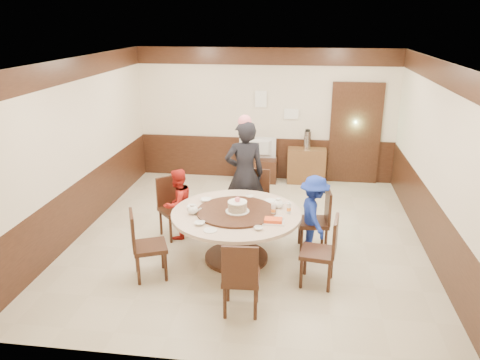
# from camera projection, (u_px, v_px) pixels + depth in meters

# --- Properties ---
(room) EXTENTS (6.00, 6.04, 2.84)m
(room) POSITION_uv_depth(u_px,v_px,m) (250.00, 173.00, 7.30)
(room) COLOR beige
(room) RESTS_ON ground
(banquet_table) EXTENTS (1.86, 1.86, 0.78)m
(banquet_table) POSITION_uv_depth(u_px,v_px,m) (236.00, 226.00, 6.75)
(banquet_table) COLOR #321A0F
(banquet_table) RESTS_ON ground
(chair_0) EXTENTS (0.49, 0.48, 0.97)m
(chair_0) POSITION_uv_depth(u_px,v_px,m) (314.00, 231.00, 7.12)
(chair_0) COLOR #321A0F
(chair_0) RESTS_ON ground
(chair_1) EXTENTS (0.50, 0.51, 0.97)m
(chair_1) POSITION_uv_depth(u_px,v_px,m) (255.00, 209.00, 7.92)
(chair_1) COLOR #321A0F
(chair_1) RESTS_ON ground
(chair_2) EXTENTS (0.62, 0.62, 0.97)m
(chair_2) POSITION_uv_depth(u_px,v_px,m) (175.00, 218.00, 7.58)
(chair_2) COLOR #321A0F
(chair_2) RESTS_ON ground
(chair_3) EXTENTS (0.58, 0.58, 0.97)m
(chair_3) POSITION_uv_depth(u_px,v_px,m) (149.00, 257.00, 6.36)
(chair_3) COLOR #321A0F
(chair_3) RESTS_ON ground
(chair_4) EXTENTS (0.46, 0.47, 0.97)m
(chair_4) POSITION_uv_depth(u_px,v_px,m) (241.00, 289.00, 5.60)
(chair_4) COLOR #321A0F
(chair_4) RESTS_ON ground
(chair_5) EXTENTS (0.51, 0.50, 0.97)m
(chair_5) POSITION_uv_depth(u_px,v_px,m) (319.00, 263.00, 6.19)
(chair_5) COLOR #321A0F
(chair_5) RESTS_ON ground
(person_standing) EXTENTS (0.76, 0.61, 1.83)m
(person_standing) POSITION_uv_depth(u_px,v_px,m) (245.00, 175.00, 7.76)
(person_standing) COLOR black
(person_standing) RESTS_ON ground
(person_red) EXTENTS (0.66, 0.70, 1.15)m
(person_red) POSITION_uv_depth(u_px,v_px,m) (178.00, 204.00, 7.44)
(person_red) COLOR red
(person_red) RESTS_ON ground
(person_blue) EXTENTS (0.62, 0.86, 1.21)m
(person_blue) POSITION_uv_depth(u_px,v_px,m) (314.00, 215.00, 6.96)
(person_blue) COLOR navy
(person_blue) RESTS_ON ground
(birthday_cake) EXTENTS (0.34, 0.34, 0.22)m
(birthday_cake) POSITION_uv_depth(u_px,v_px,m) (237.00, 206.00, 6.60)
(birthday_cake) COLOR white
(birthday_cake) RESTS_ON banquet_table
(teapot_left) EXTENTS (0.17, 0.15, 0.13)m
(teapot_left) POSITION_uv_depth(u_px,v_px,m) (193.00, 210.00, 6.60)
(teapot_left) COLOR white
(teapot_left) RESTS_ON banquet_table
(teapot_right) EXTENTS (0.17, 0.15, 0.13)m
(teapot_right) POSITION_uv_depth(u_px,v_px,m) (278.00, 204.00, 6.81)
(teapot_right) COLOR white
(teapot_right) RESTS_ON banquet_table
(bowl_0) EXTENTS (0.16, 0.16, 0.04)m
(bowl_0) POSITION_uv_depth(u_px,v_px,m) (206.00, 200.00, 7.07)
(bowl_0) COLOR white
(bowl_0) RESTS_ON banquet_table
(bowl_1) EXTENTS (0.12, 0.12, 0.04)m
(bowl_1) POSITION_uv_depth(u_px,v_px,m) (258.00, 228.00, 6.13)
(bowl_1) COLOR white
(bowl_1) RESTS_ON banquet_table
(bowl_2) EXTENTS (0.14, 0.14, 0.04)m
(bowl_2) POSITION_uv_depth(u_px,v_px,m) (200.00, 223.00, 6.28)
(bowl_2) COLOR white
(bowl_2) RESTS_ON banquet_table
(bowl_3) EXTENTS (0.15, 0.15, 0.05)m
(bowl_3) POSITION_uv_depth(u_px,v_px,m) (279.00, 218.00, 6.41)
(bowl_3) COLOR white
(bowl_3) RESTS_ON banquet_table
(bowl_4) EXTENTS (0.14, 0.14, 0.03)m
(bowl_4) POSITION_uv_depth(u_px,v_px,m) (192.00, 207.00, 6.81)
(bowl_4) COLOR white
(bowl_4) RESTS_ON banquet_table
(bowl_5) EXTENTS (0.12, 0.12, 0.04)m
(bowl_5) POSITION_uv_depth(u_px,v_px,m) (250.00, 197.00, 7.20)
(bowl_5) COLOR white
(bowl_5) RESTS_ON banquet_table
(saucer_near) EXTENTS (0.18, 0.18, 0.01)m
(saucer_near) POSITION_uv_depth(u_px,v_px,m) (210.00, 230.00, 6.10)
(saucer_near) COLOR white
(saucer_near) RESTS_ON banquet_table
(saucer_far) EXTENTS (0.18, 0.18, 0.01)m
(saucer_far) POSITION_uv_depth(u_px,v_px,m) (270.00, 201.00, 7.08)
(saucer_far) COLOR white
(saucer_far) RESTS_ON banquet_table
(shrimp_platter) EXTENTS (0.30, 0.20, 0.06)m
(shrimp_platter) POSITION_uv_depth(u_px,v_px,m) (273.00, 221.00, 6.32)
(shrimp_platter) COLOR white
(shrimp_platter) RESTS_ON banquet_table
(bottle_0) EXTENTS (0.06, 0.06, 0.16)m
(bottle_0) POSITION_uv_depth(u_px,v_px,m) (273.00, 210.00, 6.56)
(bottle_0) COLOR white
(bottle_0) RESTS_ON banquet_table
(bottle_1) EXTENTS (0.06, 0.06, 0.16)m
(bottle_1) POSITION_uv_depth(u_px,v_px,m) (289.00, 208.00, 6.60)
(bottle_1) COLOR white
(bottle_1) RESTS_ON banquet_table
(tv_stand) EXTENTS (0.85, 0.45, 0.50)m
(tv_stand) POSITION_uv_depth(u_px,v_px,m) (257.00, 170.00, 10.15)
(tv_stand) COLOR #321A0F
(tv_stand) RESTS_ON ground
(television) EXTENTS (0.80, 0.15, 0.45)m
(television) POSITION_uv_depth(u_px,v_px,m) (257.00, 148.00, 10.00)
(television) COLOR gray
(television) RESTS_ON tv_stand
(side_cabinet) EXTENTS (0.80, 0.40, 0.75)m
(side_cabinet) POSITION_uv_depth(u_px,v_px,m) (306.00, 166.00, 10.01)
(side_cabinet) COLOR brown
(side_cabinet) RESTS_ON ground
(thermos) EXTENTS (0.15, 0.15, 0.38)m
(thermos) POSITION_uv_depth(u_px,v_px,m) (307.00, 140.00, 9.82)
(thermos) COLOR silver
(thermos) RESTS_ON side_cabinet
(notice_left) EXTENTS (0.25, 0.00, 0.35)m
(notice_left) POSITION_uv_depth(u_px,v_px,m) (261.00, 99.00, 9.85)
(notice_left) COLOR white
(notice_left) RESTS_ON room
(notice_right) EXTENTS (0.30, 0.00, 0.22)m
(notice_right) POSITION_uv_depth(u_px,v_px,m) (291.00, 114.00, 9.86)
(notice_right) COLOR white
(notice_right) RESTS_ON room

